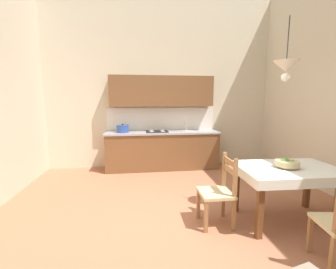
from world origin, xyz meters
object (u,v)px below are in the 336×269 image
object	(u,v)px
dining_table	(288,177)
dining_chair_tv_side	(219,192)
kitchen_cabinetry	(162,133)
pendant_lamp	(286,67)
fruit_bowl	(287,163)

from	to	relation	value
dining_table	dining_chair_tv_side	xyz separation A→B (m)	(-0.94, 0.05, -0.17)
dining_table	kitchen_cabinetry	bearing A→B (deg)	117.43
kitchen_cabinetry	dining_table	distance (m)	3.05
kitchen_cabinetry	pendant_lamp	distance (m)	3.16
fruit_bowl	pendant_lamp	xyz separation A→B (m)	(-0.05, 0.10, 1.24)
fruit_bowl	pendant_lamp	size ratio (longest dim) A/B	0.37
fruit_bowl	dining_chair_tv_side	bearing A→B (deg)	176.23
kitchen_cabinetry	pendant_lamp	size ratio (longest dim) A/B	3.32
dining_table	dining_chair_tv_side	world-z (taller)	dining_chair_tv_side
kitchen_cabinetry	dining_chair_tv_side	size ratio (longest dim) A/B	2.88
pendant_lamp	fruit_bowl	bearing A→B (deg)	-64.95
kitchen_cabinetry	dining_table	xyz separation A→B (m)	(1.40, -2.70, -0.24)
dining_chair_tv_side	fruit_bowl	world-z (taller)	dining_chair_tv_side
dining_table	pendant_lamp	world-z (taller)	pendant_lamp
kitchen_cabinetry	pendant_lamp	xyz separation A→B (m)	(1.32, -2.61, 1.20)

